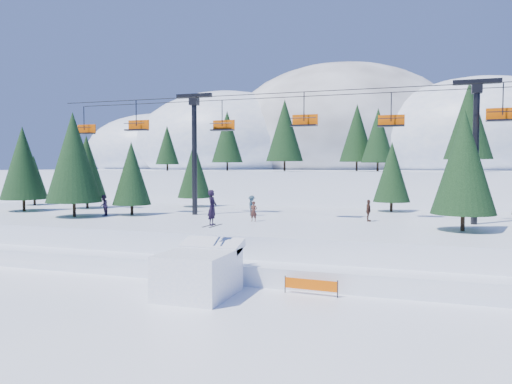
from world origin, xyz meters
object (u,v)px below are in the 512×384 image
(jump_kicker, at_px, (199,271))
(banner_near, at_px, (311,285))
(banner_far, at_px, (426,285))
(chairlift, at_px, (304,132))

(jump_kicker, xyz_separation_m, banner_near, (5.45, 1.84, -0.73))
(jump_kicker, distance_m, banner_far, 11.70)
(jump_kicker, height_order, banner_far, jump_kicker)
(banner_near, distance_m, banner_far, 5.93)
(jump_kicker, xyz_separation_m, banner_far, (11.10, 3.63, -0.73))
(banner_near, bearing_deg, chairlift, 104.79)
(chairlift, xyz_separation_m, banner_far, (9.26, -11.88, -8.78))
(banner_far, bearing_deg, banner_near, -162.45)
(jump_kicker, height_order, banner_near, jump_kicker)
(jump_kicker, bearing_deg, chairlift, 83.25)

